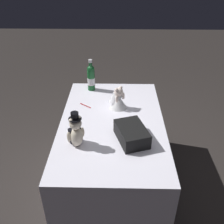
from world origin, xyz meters
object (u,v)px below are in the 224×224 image
teddy_bear_groom (76,132)px  teddy_bear_bride (117,98)px  champagne_bottle (91,77)px  signing_pen (85,105)px  gift_case_black (132,134)px

teddy_bear_groom → teddy_bear_bride: 0.65m
teddy_bear_bride → champagne_bottle: bearing=38.0°
signing_pen → gift_case_black: bearing=-140.3°
teddy_bear_bride → signing_pen: 0.33m
teddy_bear_groom → signing_pen: size_ratio=2.50×
teddy_bear_groom → teddy_bear_bride: size_ratio=1.37×
gift_case_black → teddy_bear_groom: bearing=99.0°
teddy_bear_groom → teddy_bear_bride: bearing=-29.0°
champagne_bottle → signing_pen: bearing=174.6°
gift_case_black → teddy_bear_bride: bearing=12.9°
teddy_bear_groom → signing_pen: (0.58, -0.00, -0.12)m
teddy_bear_bride → signing_pen: bearing=87.0°
teddy_bear_groom → teddy_bear_bride: (0.56, -0.31, -0.03)m
teddy_bear_bride → gift_case_black: 0.51m
teddy_bear_groom → gift_case_black: size_ratio=0.85×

